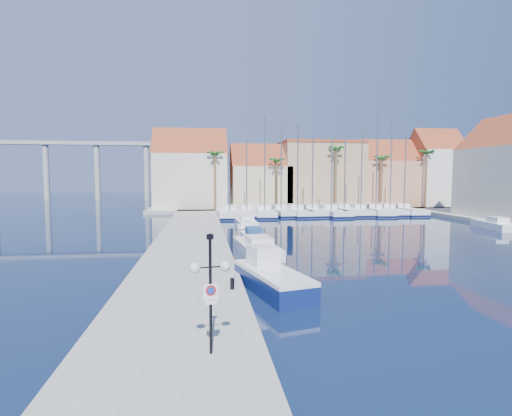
{
  "coord_description": "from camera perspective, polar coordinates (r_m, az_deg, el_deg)",
  "views": [
    {
      "loc": [
        -7.93,
        -22.04,
        5.81
      ],
      "look_at": [
        -3.24,
        13.11,
        3.0
      ],
      "focal_mm": 28.0,
      "sensor_mm": 36.0,
      "label": 1
    }
  ],
  "objects": [
    {
      "name": "ground",
      "position": [
        24.13,
        12.0,
        -9.5
      ],
      "size": [
        260.0,
        260.0,
        0.0
      ],
      "primitive_type": "plane",
      "color": "black",
      "rests_on": "ground"
    },
    {
      "name": "quay_west",
      "position": [
        35.99,
        -9.23,
        -4.42
      ],
      "size": [
        6.0,
        77.0,
        0.5
      ],
      "primitive_type": "cube",
      "color": "gray",
      "rests_on": "ground"
    },
    {
      "name": "shore_north",
      "position": [
        72.51,
        6.75,
        0.1
      ],
      "size": [
        54.0,
        16.0,
        0.5
      ],
      "primitive_type": "cube",
      "color": "gray",
      "rests_on": "ground"
    },
    {
      "name": "lamp_post",
      "position": [
        12.04,
        -6.54,
        -9.55
      ],
      "size": [
        1.23,
        0.46,
        3.63
      ],
      "rotation": [
        0.0,
        0.0,
        0.15
      ],
      "color": "black",
      "rests_on": "quay_west"
    },
    {
      "name": "bollard",
      "position": [
        19.18,
        -3.42,
        -10.74
      ],
      "size": [
        0.21,
        0.21,
        0.53
      ],
      "primitive_type": "cylinder",
      "color": "black",
      "rests_on": "quay_west"
    },
    {
      "name": "fishing_boat",
      "position": [
        20.62,
        2.14,
        -9.81
      ],
      "size": [
        3.43,
        6.37,
        2.12
      ],
      "rotation": [
        0.0,
        0.0,
        0.24
      ],
      "color": "navy",
      "rests_on": "ground"
    },
    {
      "name": "motorboat_west_0",
      "position": [
        30.14,
        0.12,
        -5.6
      ],
      "size": [
        3.02,
        7.57,
        1.4
      ],
      "rotation": [
        0.0,
        0.0,
        0.09
      ],
      "color": "white",
      "rests_on": "ground"
    },
    {
      "name": "motorboat_west_1",
      "position": [
        35.26,
        -0.45,
        -4.11
      ],
      "size": [
        2.04,
        5.7,
        1.4
      ],
      "rotation": [
        0.0,
        0.0,
        0.04
      ],
      "color": "white",
      "rests_on": "ground"
    },
    {
      "name": "motorboat_west_2",
      "position": [
        39.89,
        -1.45,
        -3.11
      ],
      "size": [
        1.91,
        5.09,
        1.4
      ],
      "rotation": [
        0.0,
        0.0,
        -0.06
      ],
      "color": "white",
      "rests_on": "ground"
    },
    {
      "name": "motorboat_west_3",
      "position": [
        46.01,
        -1.45,
        -2.09
      ],
      "size": [
        2.21,
        6.45,
        1.4
      ],
      "rotation": [
        0.0,
        0.0,
        0.02
      ],
      "color": "white",
      "rests_on": "ground"
    },
    {
      "name": "motorboat_east_1",
      "position": [
        51.34,
        30.93,
        -2.04
      ],
      "size": [
        2.71,
        6.26,
        1.4
      ],
      "rotation": [
        0.0,
        0.0,
        -0.13
      ],
      "color": "white",
      "rests_on": "ground"
    },
    {
      "name": "sailboat_0",
      "position": [
        57.86,
        -3.82,
        -0.69
      ],
      "size": [
        3.38,
        11.1,
        11.35
      ],
      "rotation": [
        0.0,
        0.0,
        -0.04
      ],
      "color": "white",
      "rests_on": "ground"
    },
    {
      "name": "sailboat_1",
      "position": [
        59.27,
        -1.38,
        -0.53
      ],
      "size": [
        2.63,
        9.38,
        11.28
      ],
      "rotation": [
        0.0,
        0.0,
        -0.02
      ],
      "color": "white",
      "rests_on": "ground"
    },
    {
      "name": "sailboat_2",
      "position": [
        58.73,
        1.21,
        -0.56
      ],
      "size": [
        3.65,
        10.96,
        14.35
      ],
      "rotation": [
        0.0,
        0.0,
        -0.08
      ],
      "color": "white",
      "rests_on": "ground"
    },
    {
      "name": "sailboat_3",
      "position": [
        59.59,
        3.47,
        -0.47
      ],
      "size": [
        3.12,
        9.13,
        13.46
      ],
      "rotation": [
        0.0,
        0.0,
        0.08
      ],
      "color": "white",
      "rests_on": "ground"
    },
    {
      "name": "sailboat_4",
      "position": [
        60.15,
        5.78,
        -0.47
      ],
      "size": [
        3.22,
        10.61,
        13.36
      ],
      "rotation": [
        0.0,
        0.0,
        0.04
      ],
      "color": "white",
      "rests_on": "ground"
    },
    {
      "name": "sailboat_5",
      "position": [
        60.81,
        7.9,
        -0.45
      ],
      "size": [
        2.84,
        10.15,
        12.03
      ],
      "rotation": [
        0.0,
        0.0,
        -0.02
      ],
      "color": "white",
      "rests_on": "ground"
    },
    {
      "name": "sailboat_6",
      "position": [
        60.92,
        10.47,
        -0.49
      ],
      "size": [
        3.33,
        11.34,
        11.2
      ],
      "rotation": [
        0.0,
        0.0,
        0.03
      ],
      "color": "white",
      "rests_on": "ground"
    },
    {
      "name": "sailboat_7",
      "position": [
        62.04,
        12.31,
        -0.41
      ],
      "size": [
        2.93,
        10.03,
        12.18
      ],
      "rotation": [
        0.0,
        0.0,
        -0.03
      ],
      "color": "white",
      "rests_on": "ground"
    },
    {
      "name": "sailboat_8",
      "position": [
        62.77,
        14.58,
        -0.37
      ],
      "size": [
        3.15,
        9.67,
        13.1
      ],
      "rotation": [
        0.0,
        0.0,
        -0.07
      ],
      "color": "white",
      "rests_on": "ground"
    },
    {
      "name": "sailboat_9",
      "position": [
        63.5,
        16.54,
        -0.36
      ],
      "size": [
        3.85,
        11.24,
        14.98
      ],
      "rotation": [
        0.0,
        0.0,
        -0.09
      ],
      "color": "white",
      "rests_on": "ground"
    },
    {
      "name": "sailboat_10",
      "position": [
        65.07,
        18.35,
        -0.28
      ],
      "size": [
        2.82,
        10.47,
        14.87
      ],
      "rotation": [
        0.0,
        0.0,
        -0.01
      ],
      "color": "white",
      "rests_on": "ground"
    },
    {
      "name": "sailboat_11",
      "position": [
        66.04,
        20.12,
        -0.3
      ],
      "size": [
        3.04,
        11.15,
        12.17
      ],
      "rotation": [
        0.0,
        0.0,
        -0.01
      ],
      "color": "white",
      "rests_on": "ground"
    },
    {
      "name": "building_0",
      "position": [
        69.07,
        -9.34,
        5.06
      ],
      "size": [
        12.3,
        9.0,
        13.5
      ],
      "color": "beige",
      "rests_on": "shore_north"
    },
    {
      "name": "building_1",
      "position": [
        69.75,
        0.6,
        4.11
      ],
      "size": [
        10.3,
        8.0,
        11.0
      ],
      "color": "#CCB490",
      "rests_on": "shore_north"
    },
    {
      "name": "building_2",
      "position": [
        73.1,
        9.08,
        4.83
      ],
      "size": [
        14.2,
        10.2,
        11.5
      ],
      "color": "#997D5E",
      "rests_on": "shore_north"
    },
    {
      "name": "building_3",
      "position": [
        76.49,
        17.96,
        4.35
      ],
      "size": [
        10.3,
        8.0,
        12.0
      ],
      "color": "tan",
      "rests_on": "shore_north"
    },
    {
      "name": "building_4",
      "position": [
        79.93,
        24.15,
        4.97
      ],
      "size": [
        8.3,
        8.0,
        14.0
      ],
      "color": "white",
      "rests_on": "shore_north"
    },
    {
      "name": "palm_0",
      "position": [
        64.15,
        -5.91,
        7.43
      ],
      "size": [
        2.6,
        2.6,
        10.15
      ],
      "color": "brown",
      "rests_on": "shore_north"
    },
    {
      "name": "palm_1",
      "position": [
        65.18,
        2.98,
        6.57
      ],
      "size": [
        2.6,
        2.6,
        9.15
      ],
      "color": "brown",
      "rests_on": "shore_north"
    },
    {
      "name": "palm_2",
      "position": [
        67.82,
        11.4,
        8.0
      ],
      "size": [
        2.6,
        2.6,
        11.15
      ],
      "color": "brown",
      "rests_on": "shore_north"
    },
    {
      "name": "palm_3",
      "position": [
        70.74,
        17.57,
        6.59
      ],
      "size": [
        2.6,
        2.6,
        9.65
      ],
      "color": "brown",
      "rests_on": "shore_north"
    },
    {
      "name": "palm_4",
      "position": [
        74.52,
        23.2,
        7.04
      ],
      "size": [
        2.6,
        2.6,
        10.65
      ],
      "color": "brown",
      "rests_on": "shore_north"
    },
    {
      "name": "viaduct",
      "position": [
        108.69,
        -24.4,
        6.47
      ],
      "size": [
        48.0,
        2.2,
        14.45
      ],
      "color": "#9E9E99",
      "rests_on": "ground"
    }
  ]
}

